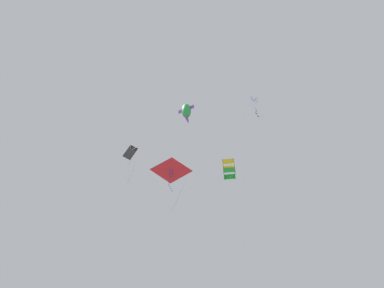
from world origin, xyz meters
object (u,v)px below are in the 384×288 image
kite_box_near_left (229,169)px  kite_fish_highest (186,111)px  kite_diamond_upper_right (130,152)px  kite_delta_near_right (171,171)px  kite_diamond_low_drifter (254,103)px

kite_box_near_left → kite_fish_highest: kite_box_near_left is taller
kite_fish_highest → kite_diamond_upper_right: bearing=149.0°
kite_diamond_upper_right → kite_delta_near_right: size_ratio=0.94×
kite_diamond_low_drifter → kite_delta_near_right: bearing=163.6°
kite_diamond_upper_right → kite_diamond_low_drifter: bearing=-13.2°
kite_delta_near_right → kite_diamond_low_drifter: bearing=-47.0°
kite_box_near_left → kite_diamond_upper_right: size_ratio=0.31×
kite_box_near_left → kite_diamond_low_drifter: 10.29m
kite_diamond_upper_right → kite_fish_highest: kite_diamond_upper_right is taller
kite_diamond_low_drifter → kite_delta_near_right: (4.25, -10.94, -1.02)m
kite_box_near_left → kite_diamond_upper_right: (11.43, -4.31, 2.10)m
kite_box_near_left → kite_diamond_low_drifter: kite_box_near_left is taller
kite_box_near_left → kite_diamond_upper_right: kite_diamond_upper_right is taller
kite_box_near_left → kite_delta_near_right: bearing=-157.8°
kite_fish_highest → kite_diamond_low_drifter: 7.54m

